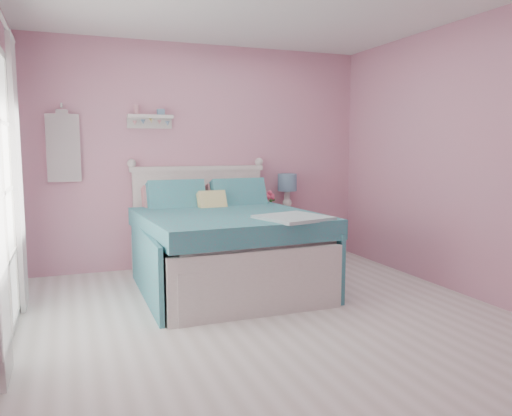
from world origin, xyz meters
TOP-DOWN VIEW (x-y plane):
  - floor at (0.00, 0.00)m, footprint 4.50×4.50m
  - room_shell at (0.00, 0.00)m, footprint 4.50×4.50m
  - bed at (-0.08, 1.22)m, footprint 1.71×2.09m
  - nightstand at (0.92, 2.02)m, footprint 0.42×0.42m
  - table_lamp at (1.03, 2.09)m, footprint 0.23×0.23m
  - vase at (0.79, 2.07)m, footprint 0.21×0.21m
  - teacup at (0.85, 1.85)m, footprint 0.09×0.09m
  - roses at (0.79, 2.07)m, footprint 0.14×0.11m
  - wall_shelf at (-0.63, 2.19)m, footprint 0.50×0.15m
  - hanging_dress at (-1.55, 2.18)m, footprint 0.34×0.03m
  - french_door at (-1.97, 0.40)m, footprint 0.04×1.32m
  - curtain_far at (-1.92, 1.14)m, footprint 0.04×0.40m

SIDE VIEW (x-z plane):
  - floor at x=0.00m, z-range 0.00..0.00m
  - nightstand at x=0.92m, z-range 0.00..0.61m
  - bed at x=-0.08m, z-range -0.19..1.00m
  - teacup at x=0.85m, z-range 0.61..0.69m
  - vase at x=0.79m, z-range 0.61..0.78m
  - roses at x=0.79m, z-range 0.76..0.88m
  - table_lamp at x=1.03m, z-range 0.70..1.17m
  - french_door at x=-1.97m, z-range -0.01..2.15m
  - curtain_far at x=-1.92m, z-range 0.02..2.34m
  - hanging_dress at x=-1.55m, z-range 1.04..1.76m
  - room_shell at x=0.00m, z-range -0.67..3.83m
  - wall_shelf at x=-0.63m, z-range 1.61..1.86m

